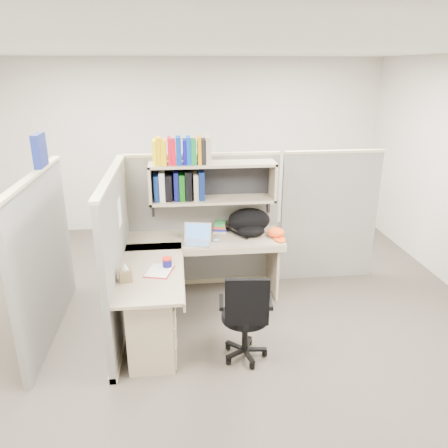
{
  "coord_description": "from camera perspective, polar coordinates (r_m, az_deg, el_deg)",
  "views": [
    {
      "loc": [
        -0.29,
        -4.01,
        2.55
      ],
      "look_at": [
        0.18,
        0.25,
        1.0
      ],
      "focal_mm": 35.0,
      "sensor_mm": 36.0,
      "label": 1
    }
  ],
  "objects": [
    {
      "name": "room_shell",
      "position": [
        4.13,
        -2.1,
        6.83
      ],
      "size": [
        6.0,
        6.0,
        6.0
      ],
      "color": "beige",
      "rests_on": "ground"
    },
    {
      "name": "snack_canister",
      "position": [
        4.25,
        -7.44,
        -4.95
      ],
      "size": [
        0.1,
        0.1,
        0.09
      ],
      "color": "navy",
      "rests_on": "desk"
    },
    {
      "name": "tissue_box",
      "position": [
        4.03,
        -12.78,
        -6.1
      ],
      "size": [
        0.13,
        0.13,
        0.18
      ],
      "primitive_type": null,
      "rotation": [
        0.0,
        0.0,
        0.22
      ],
      "color": "olive",
      "rests_on": "desk"
    },
    {
      "name": "backpack",
      "position": [
        5.0,
        3.41,
        0.23
      ],
      "size": [
        0.55,
        0.47,
        0.29
      ],
      "primitive_type": null,
      "rotation": [
        0.0,
        0.0,
        0.21
      ],
      "color": "black",
      "rests_on": "desk"
    },
    {
      "name": "loose_paper",
      "position": [
        4.2,
        -8.43,
        -6.01
      ],
      "size": [
        0.28,
        0.33,
        0.0
      ],
      "primitive_type": null,
      "rotation": [
        0.0,
        0.0,
        -0.27
      ],
      "color": "white",
      "rests_on": "desk"
    },
    {
      "name": "task_chair",
      "position": [
        4.04,
        2.8,
        -13.61
      ],
      "size": [
        0.49,
        0.45,
        0.91
      ],
      "color": "black",
      "rests_on": "ground"
    },
    {
      "name": "desk",
      "position": [
        4.28,
        -7.13,
        -9.84
      ],
      "size": [
        1.74,
        1.75,
        0.73
      ],
      "color": "gray",
      "rests_on": "ground"
    },
    {
      "name": "orange_cap",
      "position": [
        4.97,
        6.79,
        -1.1
      ],
      "size": [
        0.24,
        0.27,
        0.11
      ],
      "primitive_type": null,
      "rotation": [
        0.0,
        0.0,
        0.24
      ],
      "color": "#F65215",
      "rests_on": "desk"
    },
    {
      "name": "laptop",
      "position": [
        4.73,
        -3.63,
        -1.4
      ],
      "size": [
        0.35,
        0.35,
        0.21
      ],
      "primitive_type": null,
      "rotation": [
        0.0,
        0.0,
        -0.2
      ],
      "color": "#B7B7BC",
      "rests_on": "desk"
    },
    {
      "name": "ground",
      "position": [
        4.76,
        -1.85,
        -12.53
      ],
      "size": [
        6.0,
        6.0,
        0.0
      ],
      "primitive_type": "plane",
      "color": "#332E28",
      "rests_on": "ground"
    },
    {
      "name": "mouse",
      "position": [
        4.82,
        -0.97,
        -2.1
      ],
      "size": [
        0.1,
        0.09,
        0.03
      ],
      "primitive_type": "ellipsoid",
      "rotation": [
        0.0,
        0.0,
        0.34
      ],
      "color": "#86A4BE",
      "rests_on": "desk"
    },
    {
      "name": "book_stack",
      "position": [
        5.12,
        -0.5,
        -0.33
      ],
      "size": [
        0.19,
        0.24,
        0.1
      ],
      "primitive_type": null,
      "rotation": [
        0.0,
        0.0,
        -0.18
      ],
      "color": "gray",
      "rests_on": "desk"
    },
    {
      "name": "paper_cup",
      "position": [
        5.07,
        -2.45,
        -0.59
      ],
      "size": [
        0.08,
        0.08,
        0.1
      ],
      "primitive_type": "cylinder",
      "rotation": [
        0.0,
        0.0,
        0.23
      ],
      "color": "white",
      "rests_on": "desk"
    },
    {
      "name": "cubicle",
      "position": [
        4.76,
        -6.82,
        -0.48
      ],
      "size": [
        3.79,
        1.84,
        1.95
      ],
      "color": "slate",
      "rests_on": "ground"
    }
  ]
}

